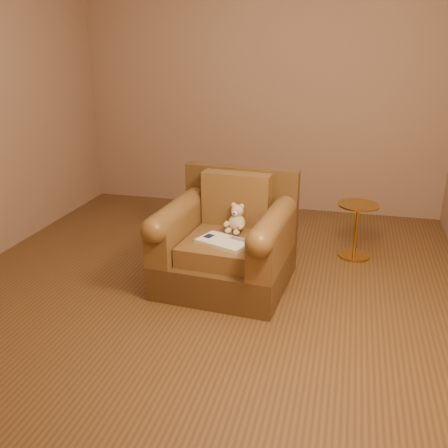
# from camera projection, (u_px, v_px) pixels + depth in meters

# --- Properties ---
(floor) EXTENTS (4.00, 4.00, 0.00)m
(floor) POSITION_uv_depth(u_px,v_px,m) (211.00, 280.00, 4.02)
(floor) COLOR brown
(floor) RESTS_ON ground
(room) EXTENTS (4.02, 4.02, 2.71)m
(room) POSITION_uv_depth(u_px,v_px,m) (209.00, 56.00, 3.43)
(room) COLOR #94725B
(room) RESTS_ON ground
(armchair) EXTENTS (1.02, 0.97, 0.85)m
(armchair) POSITION_uv_depth(u_px,v_px,m) (227.00, 243.00, 3.89)
(armchair) COLOR #51371B
(armchair) RESTS_ON floor
(teddy_bear) EXTENTS (0.17, 0.19, 0.23)m
(teddy_bear) POSITION_uv_depth(u_px,v_px,m) (236.00, 221.00, 3.89)
(teddy_bear) COLOR beige
(teddy_bear) RESTS_ON armchair
(guidebook) EXTENTS (0.43, 0.35, 0.03)m
(guidebook) POSITION_uv_depth(u_px,v_px,m) (223.00, 242.00, 3.67)
(guidebook) COLOR beige
(guidebook) RESTS_ON armchair
(side_table) EXTENTS (0.35, 0.35, 0.49)m
(side_table) POSITION_uv_depth(u_px,v_px,m) (356.00, 229.00, 4.37)
(side_table) COLOR #BA8D33
(side_table) RESTS_ON floor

